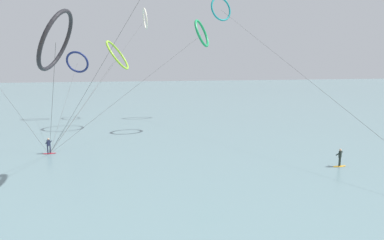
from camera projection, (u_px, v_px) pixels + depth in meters
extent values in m
cube|color=slate|center=(127.00, 95.00, 108.16)|extent=(400.00, 200.00, 0.08)
ellipsoid|color=orange|center=(339.00, 166.00, 31.51)|extent=(1.40, 0.40, 0.06)
cylinder|color=#1E2823|center=(339.00, 162.00, 31.34)|extent=(0.12, 0.12, 0.80)
cylinder|color=#1E2823|center=(340.00, 161.00, 31.55)|extent=(0.12, 0.12, 0.80)
cube|color=#1E2823|center=(340.00, 154.00, 31.33)|extent=(0.38, 0.35, 0.62)
sphere|color=tan|center=(340.00, 150.00, 31.26)|extent=(0.22, 0.22, 0.22)
cylinder|color=#1E2823|center=(339.00, 154.00, 31.27)|extent=(0.37, 0.46, 0.39)
cylinder|color=#1E2823|center=(340.00, 153.00, 31.60)|extent=(0.37, 0.46, 0.39)
ellipsoid|color=red|center=(49.00, 153.00, 36.13)|extent=(1.40, 0.40, 0.06)
cylinder|color=#191E38|center=(48.00, 150.00, 35.96)|extent=(0.12, 0.12, 0.80)
cylinder|color=#191E38|center=(50.00, 149.00, 36.17)|extent=(0.12, 0.12, 0.80)
cube|color=#191E38|center=(49.00, 143.00, 35.95)|extent=(0.38, 0.35, 0.62)
sphere|color=tan|center=(48.00, 139.00, 35.89)|extent=(0.22, 0.22, 0.22)
cylinder|color=#191E38|center=(47.00, 143.00, 35.89)|extent=(0.37, 0.46, 0.39)
cylinder|color=#191E38|center=(51.00, 142.00, 36.23)|extent=(0.37, 0.46, 0.39)
torus|color=#199351|center=(202.00, 33.00, 46.76)|extent=(3.71, 4.35, 3.88)
cylinder|color=#3F3F3F|center=(135.00, 87.00, 41.47)|extent=(19.31, 8.49, 13.65)
torus|color=teal|center=(221.00, 9.00, 58.82)|extent=(4.49, 2.68, 4.28)
cylinder|color=#3F3F3F|center=(289.00, 65.00, 38.98)|extent=(1.38, 45.00, 19.03)
torus|color=#8CC62D|center=(117.00, 55.00, 49.65)|extent=(4.54, 5.80, 4.37)
cylinder|color=#3F3F3F|center=(89.00, 98.00, 42.91)|extent=(8.00, 13.90, 10.79)
torus|color=black|center=(56.00, 41.00, 22.55)|extent=(2.98, 4.78, 4.14)
cylinder|color=#3F3F3F|center=(52.00, 111.00, 29.36)|extent=(3.05, 13.17, 10.90)
cylinder|color=#3F3F3F|center=(97.00, 73.00, 30.89)|extent=(10.85, 10.89, 17.44)
torus|color=navy|center=(77.00, 62.00, 58.31)|extent=(4.42, 3.20, 3.81)
cylinder|color=#3F3F3F|center=(67.00, 98.00, 47.24)|extent=(1.55, 24.43, 9.85)
cylinder|color=#3F3F3F|center=(2.00, 91.00, 38.25)|extent=(10.66, 9.29, 13.19)
torus|color=silver|center=(145.00, 19.00, 58.85)|extent=(0.76, 3.68, 3.68)
cylinder|color=#3F3F3F|center=(109.00, 71.00, 47.51)|extent=(13.25, 23.27, 17.37)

